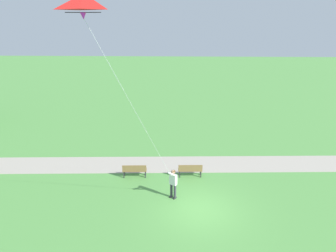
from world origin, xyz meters
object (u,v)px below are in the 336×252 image
(park_bench_near_walkway, at_px, (190,169))
(park_bench_far_walkway, at_px, (135,170))
(person_kite_flyer, at_px, (173,181))
(flying_kite, at_px, (86,10))

(park_bench_near_walkway, distance_m, park_bench_far_walkway, 3.50)
(park_bench_near_walkway, bearing_deg, person_kite_flyer, 156.53)
(person_kite_flyer, height_order, park_bench_near_walkway, person_kite_flyer)
(person_kite_flyer, bearing_deg, flying_kite, 145.34)
(flying_kite, xyz_separation_m, park_bench_far_walkway, (6.36, -0.39, -9.35))
(person_kite_flyer, bearing_deg, park_bench_far_walkway, 47.35)
(flying_kite, xyz_separation_m, park_bench_near_walkway, (6.52, -3.89, -9.35))
(person_kite_flyer, distance_m, flying_kite, 10.13)
(person_kite_flyer, distance_m, park_bench_near_walkway, 2.69)
(flying_kite, height_order, park_bench_far_walkway, flying_kite)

